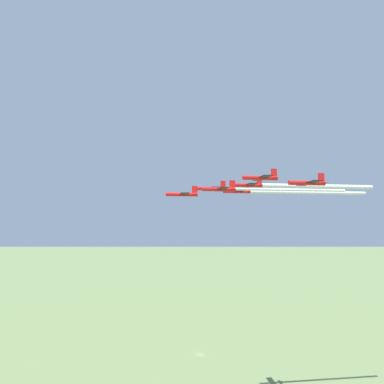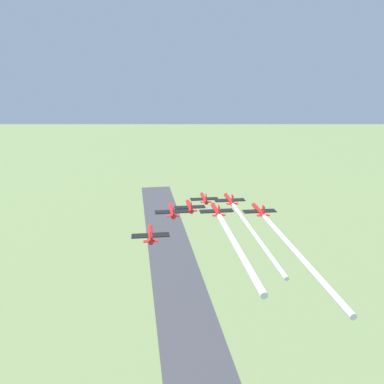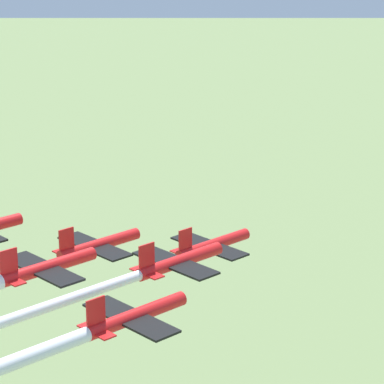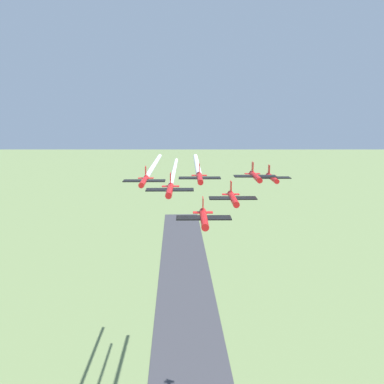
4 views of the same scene
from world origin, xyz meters
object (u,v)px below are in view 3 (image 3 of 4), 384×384
jet_1 (96,245)px  jet_5 (133,316)px  jet_4 (45,268)px  jet_0 (211,245)px  jet_2 (177,262)px

jet_1 → jet_5: jet_5 is taller
jet_5 → jet_4: bearing=180.0°
jet_1 → jet_4: (12.30, -0.25, 2.25)m
jet_0 → jet_1: (5.76, -10.87, 1.02)m
jet_1 → jet_2: (6.54, 10.62, 1.74)m
jet_4 → jet_1: bearing=120.5°
jet_1 → jet_0: bearing=59.5°
jet_2 → jet_5: size_ratio=1.00×
jet_4 → jet_5: (6.54, 10.62, -0.62)m
jet_0 → jet_5: 24.75m
jet_1 → jet_2: jet_2 is taller
jet_0 → jet_2: bearing=-59.5°
jet_4 → jet_2: bearing=59.5°
jet_2 → jet_4: bearing=-120.5°
jet_2 → jet_1: bearing=180.0°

